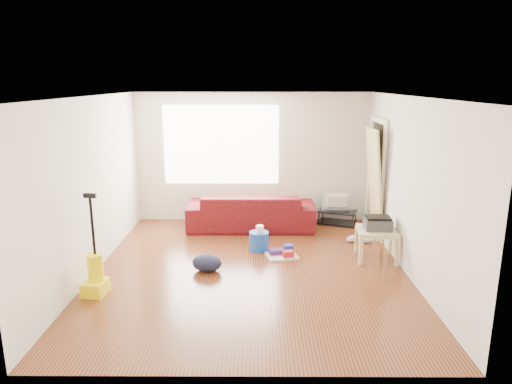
{
  "coord_description": "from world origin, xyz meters",
  "views": [
    {
      "loc": [
        0.12,
        -6.25,
        2.71
      ],
      "look_at": [
        0.08,
        0.6,
        1.03
      ],
      "focal_mm": 32.0,
      "sensor_mm": 36.0,
      "label": 1
    }
  ],
  "objects_px": {
    "sofa": "(251,228)",
    "side_table": "(377,234)",
    "bucket": "(259,250)",
    "backpack": "(207,271)",
    "cleaning_tray": "(283,254)",
    "tv_stand": "(337,217)",
    "vacuum": "(95,276)"
  },
  "relations": [
    {
      "from": "vacuum",
      "to": "tv_stand",
      "type": "bearing_deg",
      "value": 47.8
    },
    {
      "from": "bucket",
      "to": "backpack",
      "type": "xyz_separation_m",
      "value": [
        -0.76,
        -0.83,
        0.0
      ]
    },
    {
      "from": "tv_stand",
      "to": "vacuum",
      "type": "bearing_deg",
      "value": -120.52
    },
    {
      "from": "bucket",
      "to": "backpack",
      "type": "height_order",
      "value": "bucket"
    },
    {
      "from": "bucket",
      "to": "cleaning_tray",
      "type": "xyz_separation_m",
      "value": [
        0.37,
        -0.28,
        0.05
      ]
    },
    {
      "from": "sofa",
      "to": "side_table",
      "type": "distance_m",
      "value": 2.52
    },
    {
      "from": "sofa",
      "to": "bucket",
      "type": "distance_m",
      "value": 1.17
    },
    {
      "from": "tv_stand",
      "to": "cleaning_tray",
      "type": "relative_size",
      "value": 1.48
    },
    {
      "from": "vacuum",
      "to": "bucket",
      "type": "bearing_deg",
      "value": 44.67
    },
    {
      "from": "bucket",
      "to": "sofa",
      "type": "bearing_deg",
      "value": 97.17
    },
    {
      "from": "bucket",
      "to": "backpack",
      "type": "bearing_deg",
      "value": -132.55
    },
    {
      "from": "side_table",
      "to": "bucket",
      "type": "relative_size",
      "value": 2.04
    },
    {
      "from": "side_table",
      "to": "tv_stand",
      "type": "bearing_deg",
      "value": 99.49
    },
    {
      "from": "bucket",
      "to": "cleaning_tray",
      "type": "relative_size",
      "value": 0.58
    },
    {
      "from": "sofa",
      "to": "cleaning_tray",
      "type": "xyz_separation_m",
      "value": [
        0.52,
        -1.44,
        0.05
      ]
    },
    {
      "from": "side_table",
      "to": "cleaning_tray",
      "type": "xyz_separation_m",
      "value": [
        -1.45,
        0.08,
        -0.36
      ]
    },
    {
      "from": "vacuum",
      "to": "sofa",
      "type": "bearing_deg",
      "value": 62.4
    },
    {
      "from": "sofa",
      "to": "vacuum",
      "type": "xyz_separation_m",
      "value": [
        -1.98,
        -2.73,
        0.25
      ]
    },
    {
      "from": "tv_stand",
      "to": "backpack",
      "type": "bearing_deg",
      "value": -115.12
    },
    {
      "from": "bucket",
      "to": "vacuum",
      "type": "distance_m",
      "value": 2.65
    },
    {
      "from": "bucket",
      "to": "vacuum",
      "type": "xyz_separation_m",
      "value": [
        -2.13,
        -1.56,
        0.25
      ]
    },
    {
      "from": "side_table",
      "to": "bucket",
      "type": "xyz_separation_m",
      "value": [
        -1.82,
        0.36,
        -0.41
      ]
    },
    {
      "from": "backpack",
      "to": "cleaning_tray",
      "type": "bearing_deg",
      "value": 44.17
    },
    {
      "from": "sofa",
      "to": "vacuum",
      "type": "relative_size",
      "value": 1.76
    },
    {
      "from": "tv_stand",
      "to": "cleaning_tray",
      "type": "xyz_separation_m",
      "value": [
        -1.15,
        -1.71,
        -0.09
      ]
    },
    {
      "from": "backpack",
      "to": "sofa",
      "type": "bearing_deg",
      "value": 91.11
    },
    {
      "from": "side_table",
      "to": "bucket",
      "type": "distance_m",
      "value": 1.9
    },
    {
      "from": "tv_stand",
      "to": "vacuum",
      "type": "height_order",
      "value": "vacuum"
    },
    {
      "from": "tv_stand",
      "to": "side_table",
      "type": "xyz_separation_m",
      "value": [
        0.3,
        -1.8,
        0.27
      ]
    },
    {
      "from": "backpack",
      "to": "vacuum",
      "type": "xyz_separation_m",
      "value": [
        -1.37,
        -0.73,
        0.25
      ]
    },
    {
      "from": "backpack",
      "to": "side_table",
      "type": "bearing_deg",
      "value": 28.55
    },
    {
      "from": "sofa",
      "to": "bucket",
      "type": "relative_size",
      "value": 7.44
    }
  ]
}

